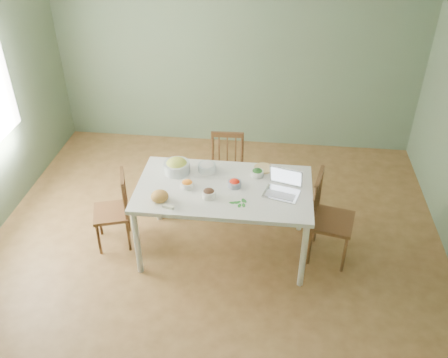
# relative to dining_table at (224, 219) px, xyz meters

# --- Properties ---
(floor) EXTENTS (5.00, 5.00, 0.00)m
(floor) POSITION_rel_dining_table_xyz_m (-0.11, -0.11, -0.41)
(floor) COLOR brown
(floor) RESTS_ON ground
(wall_back) EXTENTS (5.00, 0.00, 2.70)m
(wall_back) POSITION_rel_dining_table_xyz_m (-0.11, 2.39, 0.94)
(wall_back) COLOR #586951
(wall_back) RESTS_ON ground
(dining_table) EXTENTS (1.75, 0.99, 0.82)m
(dining_table) POSITION_rel_dining_table_xyz_m (0.00, 0.00, 0.00)
(dining_table) COLOR silver
(dining_table) RESTS_ON floor
(chair_far) EXTENTS (0.42, 0.40, 0.92)m
(chair_far) POSITION_rel_dining_table_xyz_m (-0.06, 0.77, 0.05)
(chair_far) COLOR #331A0E
(chair_far) RESTS_ON floor
(chair_left) EXTENTS (0.46, 0.48, 0.87)m
(chair_left) POSITION_rel_dining_table_xyz_m (-1.21, -0.02, 0.02)
(chair_left) COLOR #331A0E
(chair_left) RESTS_ON floor
(chair_right) EXTENTS (0.50, 0.51, 0.99)m
(chair_right) POSITION_rel_dining_table_xyz_m (1.11, 0.03, 0.08)
(chair_right) COLOR #331A0E
(chair_right) RESTS_ON floor
(bread_boule) EXTENTS (0.22, 0.22, 0.11)m
(bread_boule) POSITION_rel_dining_table_xyz_m (-0.58, -0.30, 0.47)
(bread_boule) COLOR #B48742
(bread_boule) RESTS_ON dining_table
(butter_stick) EXTENTS (0.12, 0.06, 0.03)m
(butter_stick) POSITION_rel_dining_table_xyz_m (-0.48, -0.40, 0.43)
(butter_stick) COLOR silver
(butter_stick) RESTS_ON dining_table
(bowl_squash) EXTENTS (0.34, 0.34, 0.16)m
(bowl_squash) POSITION_rel_dining_table_xyz_m (-0.52, 0.22, 0.49)
(bowl_squash) COLOR #C9C944
(bowl_squash) RESTS_ON dining_table
(bowl_carrot) EXTENTS (0.14, 0.14, 0.07)m
(bowl_carrot) POSITION_rel_dining_table_xyz_m (-0.36, -0.04, 0.45)
(bowl_carrot) COLOR #F76500
(bowl_carrot) RESTS_ON dining_table
(bowl_onion) EXTENTS (0.20, 0.20, 0.10)m
(bowl_onion) POSITION_rel_dining_table_xyz_m (-0.21, 0.28, 0.46)
(bowl_onion) COLOR silver
(bowl_onion) RESTS_ON dining_table
(bowl_mushroom) EXTENTS (0.17, 0.17, 0.09)m
(bowl_mushroom) POSITION_rel_dining_table_xyz_m (-0.13, -0.18, 0.45)
(bowl_mushroom) COLOR black
(bowl_mushroom) RESTS_ON dining_table
(bowl_redpep) EXTENTS (0.17, 0.17, 0.08)m
(bowl_redpep) POSITION_rel_dining_table_xyz_m (0.10, 0.02, 0.45)
(bowl_redpep) COLOR red
(bowl_redpep) RESTS_ON dining_table
(bowl_broccoli) EXTENTS (0.16, 0.16, 0.08)m
(bowl_broccoli) POSITION_rel_dining_table_xyz_m (0.32, 0.24, 0.45)
(bowl_broccoli) COLOR #245625
(bowl_broccoli) RESTS_ON dining_table
(flatbread) EXTENTS (0.27, 0.27, 0.02)m
(flatbread) POSITION_rel_dining_table_xyz_m (0.37, 0.38, 0.42)
(flatbread) COLOR #E4D18A
(flatbread) RESTS_ON dining_table
(basil_bunch) EXTENTS (0.19, 0.19, 0.02)m
(basil_bunch) POSITION_rel_dining_table_xyz_m (0.16, -0.25, 0.42)
(basil_bunch) COLOR #227122
(basil_bunch) RESTS_ON dining_table
(laptop) EXTENTS (0.40, 0.36, 0.23)m
(laptop) POSITION_rel_dining_table_xyz_m (0.57, -0.06, 0.53)
(laptop) COLOR silver
(laptop) RESTS_ON dining_table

